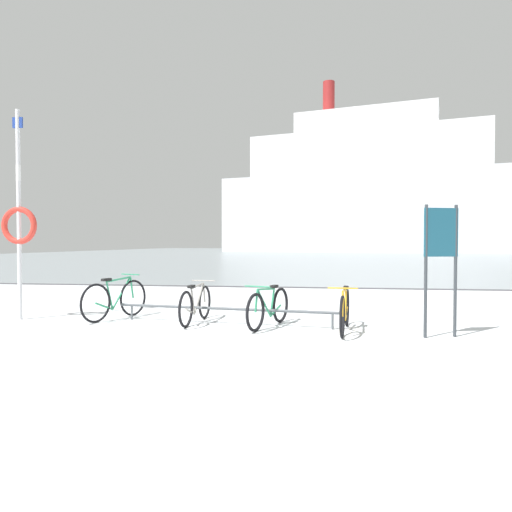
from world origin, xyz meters
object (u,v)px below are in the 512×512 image
(bicycle_1, at_px, (196,304))
(bicycle_3, at_px, (345,310))
(rescue_post, at_px, (19,220))
(bicycle_2, at_px, (269,307))
(ferry_ship, at_px, (371,193))
(info_sign, at_px, (441,247))
(bicycle_0, at_px, (115,299))

(bicycle_1, xyz_separation_m, bicycle_3, (2.66, -0.48, 0.01))
(bicycle_3, bearing_deg, rescue_post, 176.34)
(bicycle_1, xyz_separation_m, bicycle_2, (1.36, -0.23, -0.00))
(bicycle_3, bearing_deg, ferry_ship, 84.23)
(info_sign, height_order, ferry_ship, ferry_ship)
(bicycle_3, height_order, ferry_ship, ferry_ship)
(bicycle_0, distance_m, bicycle_3, 4.35)
(bicycle_3, bearing_deg, info_sign, -10.74)
(bicycle_1, relative_size, bicycle_2, 1.03)
(bicycle_1, relative_size, rescue_post, 0.41)
(ferry_ship, bearing_deg, bicycle_0, -99.38)
(bicycle_1, bearing_deg, bicycle_3, -10.25)
(bicycle_3, xyz_separation_m, rescue_post, (-6.08, 0.39, 1.55))
(bicycle_1, relative_size, bicycle_3, 0.94)
(bicycle_1, xyz_separation_m, rescue_post, (-3.42, -0.09, 1.56))
(bicycle_0, xyz_separation_m, rescue_post, (-1.78, -0.29, 1.52))
(bicycle_3, height_order, info_sign, info_sign)
(bicycle_0, bearing_deg, ferry_ship, 80.62)
(bicycle_0, bearing_deg, bicycle_2, -8.16)
(bicycle_3, relative_size, rescue_post, 0.44)
(bicycle_1, height_order, bicycle_3, bicycle_3)
(info_sign, bearing_deg, rescue_post, 174.97)
(bicycle_2, relative_size, info_sign, 0.78)
(bicycle_3, relative_size, info_sign, 0.85)
(bicycle_3, distance_m, rescue_post, 6.29)
(info_sign, bearing_deg, bicycle_0, 170.58)
(bicycle_3, distance_m, info_sign, 1.80)
(rescue_post, bearing_deg, ferry_ship, 79.21)
(rescue_post, relative_size, ferry_ship, 0.08)
(bicycle_2, distance_m, info_sign, 2.98)
(info_sign, distance_m, ferry_ship, 69.55)
(bicycle_0, height_order, ferry_ship, ferry_ship)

